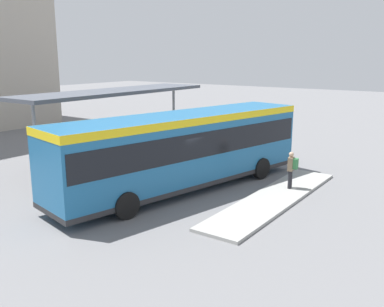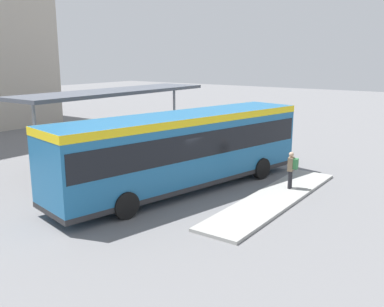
% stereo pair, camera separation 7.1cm
% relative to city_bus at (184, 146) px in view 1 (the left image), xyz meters
% --- Properties ---
extents(ground_plane, '(120.00, 120.00, 0.00)m').
position_rel_city_bus_xyz_m(ground_plane, '(-0.01, 0.00, -1.91)').
color(ground_plane, slate).
extents(curb_island, '(9.19, 1.80, 0.12)m').
position_rel_city_bus_xyz_m(curb_island, '(0.97, -3.79, -1.85)').
color(curb_island, '#9E9E99').
rests_on(curb_island, ground_plane).
extents(city_bus, '(12.47, 5.04, 3.28)m').
position_rel_city_bus_xyz_m(city_bus, '(0.00, 0.00, 0.00)').
color(city_bus, '#1E6093').
rests_on(city_bus, ground_plane).
extents(pedestrian_waiting, '(0.42, 0.45, 1.58)m').
position_rel_city_bus_xyz_m(pedestrian_waiting, '(2.45, -3.86, -0.88)').
color(pedestrian_waiting, '#232328').
rests_on(pedestrian_waiting, curb_island).
extents(bicycle_red, '(0.48, 1.52, 0.66)m').
position_rel_city_bus_xyz_m(bicycle_red, '(10.00, 2.97, -1.58)').
color(bicycle_red, black).
rests_on(bicycle_red, ground_plane).
extents(bicycle_black, '(0.48, 1.55, 0.67)m').
position_rel_city_bus_xyz_m(bicycle_black, '(9.78, 3.73, -1.57)').
color(bicycle_black, black).
rests_on(bicycle_black, ground_plane).
extents(station_shelter, '(12.00, 2.87, 3.86)m').
position_rel_city_bus_xyz_m(station_shelter, '(2.20, 6.18, 1.80)').
color(station_shelter, '#4C515B').
rests_on(station_shelter, ground_plane).
extents(potted_planter_near_shelter, '(0.91, 0.91, 1.44)m').
position_rel_city_bus_xyz_m(potted_planter_near_shelter, '(6.75, 3.58, -1.16)').
color(potted_planter_near_shelter, slate).
rests_on(potted_planter_near_shelter, ground_plane).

